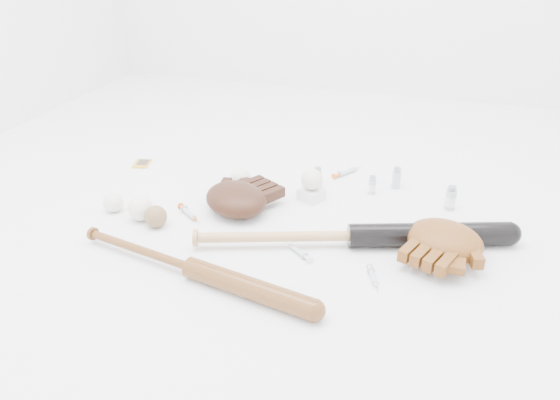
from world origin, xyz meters
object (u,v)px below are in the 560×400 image
(bat_dark, at_px, (352,236))
(glove_dark, at_px, (236,199))
(pedestal, at_px, (311,194))
(bat_wood, at_px, (191,268))

(bat_dark, xyz_separation_m, glove_dark, (-0.42, 0.10, 0.01))
(pedestal, bearing_deg, glove_dark, -143.64)
(bat_wood, distance_m, pedestal, 0.59)
(bat_dark, distance_m, bat_wood, 0.49)
(bat_dark, xyz_separation_m, pedestal, (-0.19, 0.26, -0.02))
(bat_wood, relative_size, pedestal, 10.77)
(bat_dark, height_order, glove_dark, glove_dark)
(bat_dark, bearing_deg, bat_wood, -162.88)
(bat_dark, distance_m, pedestal, 0.33)
(bat_dark, distance_m, glove_dark, 0.43)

